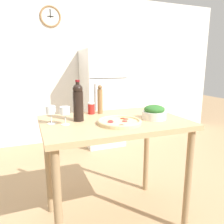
# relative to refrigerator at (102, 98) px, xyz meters

# --- Properties ---
(ground_plane) EXTENTS (14.00, 14.00, 0.00)m
(ground_plane) POSITION_rel_refrigerator_xyz_m (-0.57, -1.98, -0.82)
(ground_plane) COLOR tan
(wall_back) EXTENTS (6.40, 0.09, 2.60)m
(wall_back) POSITION_rel_refrigerator_xyz_m (-0.57, 0.39, 0.48)
(wall_back) COLOR silver
(wall_back) RESTS_ON ground_plane
(refrigerator) EXTENTS (0.64, 0.72, 1.65)m
(refrigerator) POSITION_rel_refrigerator_xyz_m (0.00, 0.00, 0.00)
(refrigerator) COLOR white
(refrigerator) RESTS_ON ground_plane
(prep_counter) EXTENTS (1.17, 0.80, 0.95)m
(prep_counter) POSITION_rel_refrigerator_xyz_m (-0.57, -1.98, -0.00)
(prep_counter) COLOR tan
(prep_counter) RESTS_ON ground_plane
(wine_bottle) EXTENTS (0.08, 0.08, 0.33)m
(wine_bottle) POSITION_rel_refrigerator_xyz_m (-0.84, -1.90, 0.29)
(wine_bottle) COLOR black
(wine_bottle) RESTS_ON prep_counter
(wine_glass_near) EXTENTS (0.07, 0.07, 0.14)m
(wine_glass_near) POSITION_rel_refrigerator_xyz_m (-0.96, -1.98, 0.23)
(wine_glass_near) COLOR silver
(wine_glass_near) RESTS_ON prep_counter
(wine_glass_far) EXTENTS (0.07, 0.07, 0.14)m
(wine_glass_far) POSITION_rel_refrigerator_xyz_m (-1.06, -1.91, 0.23)
(wine_glass_far) COLOR silver
(wine_glass_far) RESTS_ON prep_counter
(pepper_mill) EXTENTS (0.05, 0.05, 0.27)m
(pepper_mill) POSITION_rel_refrigerator_xyz_m (-0.59, -1.70, 0.26)
(pepper_mill) COLOR olive
(pepper_mill) RESTS_ON prep_counter
(salad_bowl) EXTENTS (0.20, 0.20, 0.12)m
(salad_bowl) POSITION_rel_refrigerator_xyz_m (-0.23, -2.07, 0.18)
(salad_bowl) COLOR silver
(salad_bowl) RESTS_ON prep_counter
(homemade_pizza) EXTENTS (0.35, 0.35, 0.03)m
(homemade_pizza) POSITION_rel_refrigerator_xyz_m (-0.57, -2.10, 0.14)
(homemade_pizza) COLOR #DBC189
(homemade_pizza) RESTS_ON prep_counter
(salt_canister) EXTENTS (0.06, 0.06, 0.11)m
(salt_canister) POSITION_rel_refrigerator_xyz_m (-0.68, -1.69, 0.18)
(salt_canister) COLOR #B2231E
(salt_canister) RESTS_ON prep_counter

